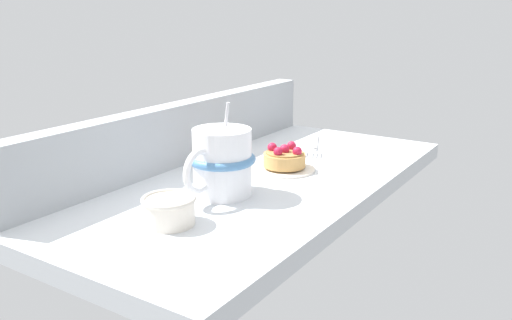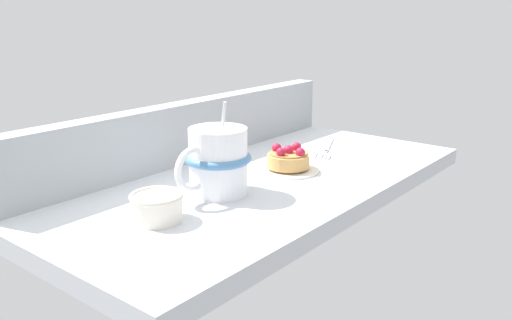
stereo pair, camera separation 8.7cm
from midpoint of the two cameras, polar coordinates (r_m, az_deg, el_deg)
The scene contains 7 objects.
ground_plane at distance 90.25cm, azimuth -2.47°, elevation -2.72°, with size 77.32×37.43×2.81cm, color silver.
window_rail_back at distance 98.79cm, azimuth -10.48°, elevation 2.75°, with size 75.77×3.84×10.71cm, color #9EA3A8.
dessert_plate at distance 93.57cm, azimuth 0.33°, elevation -0.89°, with size 10.56×10.56×0.73cm.
raspberry_tart at distance 93.06cm, azimuth 0.33°, elevation 0.22°, with size 7.24×7.24×3.85cm.
coffee_mug at distance 80.52cm, azimuth -6.66°, elevation -0.28°, with size 13.63×9.95×13.77cm.
dessert_fork at distance 109.25cm, azimuth 4.00°, elevation 1.52°, with size 16.27×8.79×0.60cm.
sugar_bowl at distance 72.00cm, azimuth -12.52°, elevation -5.14°, with size 7.13×7.13×3.75cm.
Camera 1 is at (-71.99, -46.41, 27.46)cm, focal length 38.29 mm.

